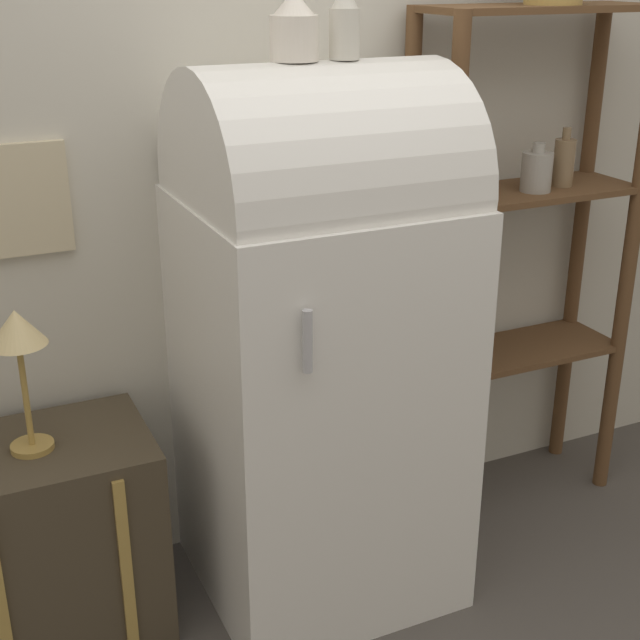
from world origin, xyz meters
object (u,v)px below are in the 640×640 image
object	(u,v)px
refrigerator	(319,335)
desk_lamp	(18,341)
vase_left	(294,28)
suitcase_trunk	(51,540)
vase_center	(345,23)

from	to	relation	value
refrigerator	desk_lamp	world-z (taller)	refrigerator
refrigerator	vase_left	bearing A→B (deg)	169.86
desk_lamp	vase_left	bearing A→B (deg)	-4.83
refrigerator	vase_left	world-z (taller)	vase_left
refrigerator	vase_left	distance (m)	0.81
suitcase_trunk	desk_lamp	distance (m)	0.60
refrigerator	suitcase_trunk	bearing A→B (deg)	173.70
vase_left	desk_lamp	size ratio (longest dim) A/B	0.43
vase_left	vase_center	world-z (taller)	vase_center
suitcase_trunk	vase_left	world-z (taller)	vase_left
vase_center	desk_lamp	xyz separation A→B (m)	(-0.85, 0.08, -0.72)
vase_center	refrigerator	bearing A→B (deg)	174.53
suitcase_trunk	vase_center	distance (m)	1.56
vase_left	vase_center	xyz separation A→B (m)	(0.13, -0.02, 0.01)
vase_left	refrigerator	bearing A→B (deg)	-10.14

